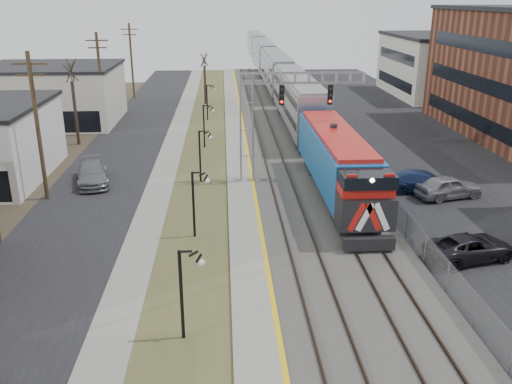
{
  "coord_description": "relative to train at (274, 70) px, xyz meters",
  "views": [
    {
      "loc": [
        -2.18,
        -10.99,
        13.19
      ],
      "look_at": [
        -0.4,
        18.35,
        2.6
      ],
      "focal_mm": 38.0,
      "sensor_mm": 36.0,
      "label": 1
    }
  ],
  "objects": [
    {
      "name": "grass_median",
      "position": [
        -9.5,
        -35.97,
        -2.91
      ],
      "size": [
        4.0,
        120.0,
        0.06
      ],
      "primitive_type": "cube",
      "color": "#4B4D29",
      "rests_on": "ground"
    },
    {
      "name": "platform_edge",
      "position": [
        -5.62,
        -35.97,
        -2.69
      ],
      "size": [
        0.24,
        120.0,
        0.01
      ],
      "primitive_type": "cube",
      "color": "gold",
      "rests_on": "platform"
    },
    {
      "name": "parking_lot",
      "position": [
        10.5,
        -35.97,
        -2.92
      ],
      "size": [
        16.0,
        120.0,
        0.04
      ],
      "primitive_type": "cube",
      "color": "black",
      "rests_on": "ground"
    },
    {
      "name": "car_lot_e",
      "position": [
        7.78,
        -47.49,
        -2.14
      ],
      "size": [
        5.0,
        2.97,
        1.6
      ],
      "primitive_type": "imported",
      "rotation": [
        0.0,
        0.0,
        1.82
      ],
      "color": "gray",
      "rests_on": "ground"
    },
    {
      "name": "train",
      "position": [
        0.0,
        0.0,
        0.0
      ],
      "size": [
        3.0,
        108.65,
        5.33
      ],
      "color": "#125496",
      "rests_on": "ground"
    },
    {
      "name": "car_street_b",
      "position": [
        -17.59,
        -42.82,
        -2.15
      ],
      "size": [
        3.48,
        5.8,
        1.57
      ],
      "primitive_type": "imported",
      "rotation": [
        0.0,
        0.0,
        0.25
      ],
      "color": "slate",
      "rests_on": "ground"
    },
    {
      "name": "platform",
      "position": [
        -6.5,
        -35.97,
        -2.82
      ],
      "size": [
        2.0,
        120.0,
        0.24
      ],
      "primitive_type": "cube",
      "color": "gray",
      "rests_on": "ground"
    },
    {
      "name": "track_near",
      "position": [
        -3.5,
        -35.97,
        -2.66
      ],
      "size": [
        1.58,
        120.0,
        0.15
      ],
      "color": "#2D2119",
      "rests_on": "ballast_bed"
    },
    {
      "name": "signal_gantry",
      "position": [
        -4.28,
        -42.98,
        2.65
      ],
      "size": [
        9.0,
        1.07,
        8.15
      ],
      "color": "gray",
      "rests_on": "ground"
    },
    {
      "name": "utility_poles",
      "position": [
        -20.0,
        -45.97,
        2.06
      ],
      "size": [
        0.28,
        80.28,
        10.0
      ],
      "color": "#4C3823",
      "rests_on": "ground"
    },
    {
      "name": "lampposts",
      "position": [
        -9.5,
        -52.68,
        -0.94
      ],
      "size": [
        0.14,
        62.14,
        4.0
      ],
      "color": "black",
      "rests_on": "ground"
    },
    {
      "name": "fence",
      "position": [
        2.7,
        -35.97,
        -2.14
      ],
      "size": [
        0.04,
        120.0,
        1.6
      ],
      "primitive_type": "cube",
      "color": "gray",
      "rests_on": "ground"
    },
    {
      "name": "ballast_bed",
      "position": [
        -1.5,
        -35.97,
        -2.84
      ],
      "size": [
        8.0,
        120.0,
        0.2
      ],
      "primitive_type": "cube",
      "color": "#595651",
      "rests_on": "ground"
    },
    {
      "name": "car_lot_d",
      "position": [
        6.42,
        -46.22,
        -2.17
      ],
      "size": [
        5.64,
        3.34,
        1.53
      ],
      "primitive_type": "imported",
      "rotation": [
        0.0,
        0.0,
        1.33
      ],
      "color": "navy",
      "rests_on": "ground"
    },
    {
      "name": "sidewalk",
      "position": [
        -12.5,
        -35.97,
        -2.9
      ],
      "size": [
        2.0,
        120.0,
        0.08
      ],
      "primitive_type": "cube",
      "color": "gray",
      "rests_on": "ground"
    },
    {
      "name": "bare_trees",
      "position": [
        -18.16,
        -32.06,
        -0.24
      ],
      "size": [
        12.3,
        42.3,
        5.95
      ],
      "color": "#382D23",
      "rests_on": "ground"
    },
    {
      "name": "car_lot_c",
      "position": [
        5.24,
        -56.73,
        -2.26
      ],
      "size": [
        5.29,
        3.36,
        1.36
      ],
      "primitive_type": "imported",
      "rotation": [
        0.0,
        0.0,
        1.81
      ],
      "color": "black",
      "rests_on": "ground"
    },
    {
      "name": "track_far",
      "position": [
        -0.0,
        -35.97,
        -2.66
      ],
      "size": [
        1.58,
        120.0,
        0.15
      ],
      "color": "#2D2119",
      "rests_on": "ballast_bed"
    },
    {
      "name": "street_west",
      "position": [
        -17.0,
        -35.97,
        -2.92
      ],
      "size": [
        7.0,
        120.0,
        0.04
      ],
      "primitive_type": "cube",
      "color": "black",
      "rests_on": "ground"
    }
  ]
}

